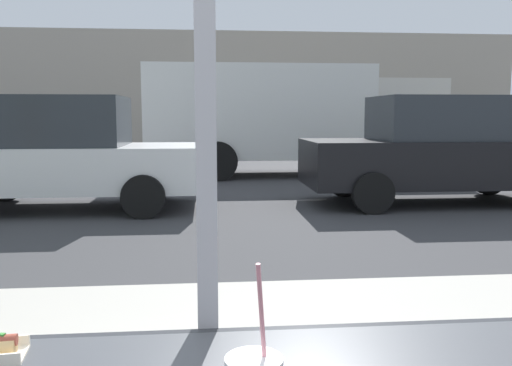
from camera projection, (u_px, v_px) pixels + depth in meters
name	position (u px, v px, depth m)	size (l,w,h in m)	color
ground_plane	(207.00, 201.00, 9.30)	(60.00, 60.00, 0.00)	#38383A
building_facade_far	(205.00, 91.00, 23.94)	(28.00, 1.20, 5.13)	#A89E8E
parked_car_white	(63.00, 153.00, 8.44)	(4.14, 2.01, 1.78)	silver
parked_car_black	(440.00, 150.00, 9.01)	(4.49, 1.91, 1.80)	black
box_truck	(290.00, 115.00, 13.27)	(7.13, 2.44, 2.66)	silver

